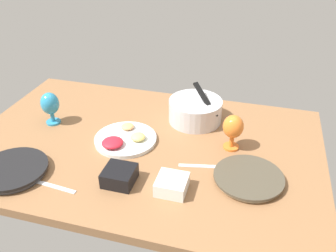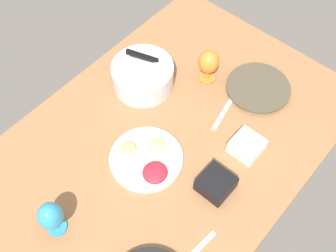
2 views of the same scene
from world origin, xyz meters
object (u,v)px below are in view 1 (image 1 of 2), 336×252
object	(u,v)px
dinner_plate_left	(13,170)
hurricane_glass_blue	(50,105)
hurricane_glass_orange	(233,128)
dinner_plate_right	(249,178)
square_bowl_black	(119,175)
mixing_bowl	(195,110)
fruit_platter	(125,139)
square_bowl_white	(172,184)

from	to	relation	value
dinner_plate_left	hurricane_glass_blue	xyz separation A→B (cm)	(-5.20, 39.29, 8.63)
dinner_plate_left	hurricane_glass_orange	size ratio (longest dim) A/B	1.70
dinner_plate_right	square_bowl_black	bearing A→B (deg)	-163.77
dinner_plate_right	mixing_bowl	world-z (taller)	mixing_bowl
hurricane_glass_blue	fruit_platter	bearing A→B (deg)	-8.87
hurricane_glass_orange	square_bowl_white	xyz separation A→B (cm)	(-18.34, -33.98, -7.37)
fruit_platter	mixing_bowl	bearing A→B (deg)	45.25
dinner_plate_right	mixing_bowl	distance (cm)	49.79
fruit_platter	square_bowl_white	size ratio (longest dim) A/B	2.49
dinner_plate_right	fruit_platter	size ratio (longest dim) A/B	0.97
hurricane_glass_orange	dinner_plate_right	bearing A→B (deg)	-65.67
fruit_platter	hurricane_glass_orange	size ratio (longest dim) A/B	1.74
dinner_plate_right	hurricane_glass_blue	size ratio (longest dim) A/B	1.68
mixing_bowl	hurricane_glass_orange	xyz separation A→B (cm)	(20.42, -18.97, 4.40)
hurricane_glass_blue	hurricane_glass_orange	size ratio (longest dim) A/B	1.00
fruit_platter	hurricane_glass_blue	distance (cm)	41.86
dinner_plate_left	mixing_bowl	distance (cm)	86.97
dinner_plate_left	fruit_platter	distance (cm)	48.28
dinner_plate_left	square_bowl_black	bearing A→B (deg)	8.62
dinner_plate_left	dinner_plate_right	distance (cm)	94.49
fruit_platter	hurricane_glass_blue	xyz separation A→B (cm)	(-40.46, 6.31, 8.71)
fruit_platter	hurricane_glass_blue	bearing A→B (deg)	171.13
dinner_plate_left	square_bowl_white	world-z (taller)	square_bowl_white
dinner_plate_right	hurricane_glass_orange	distance (cm)	24.46
square_bowl_white	square_bowl_black	size ratio (longest dim) A/B	0.97
dinner_plate_right	fruit_platter	distance (cm)	58.22
dinner_plate_left	hurricane_glass_orange	world-z (taller)	hurricane_glass_orange
mixing_bowl	hurricane_glass_orange	size ratio (longest dim) A/B	1.60
mixing_bowl	hurricane_glass_orange	bearing A→B (deg)	-42.89
fruit_platter	dinner_plate_right	bearing A→B (deg)	-12.13
square_bowl_white	square_bowl_black	distance (cm)	20.97
dinner_plate_left	hurricane_glass_blue	world-z (taller)	hurricane_glass_blue
dinner_plate_right	square_bowl_black	distance (cm)	50.69
hurricane_glass_blue	square_bowl_black	distance (cm)	59.09
dinner_plate_left	mixing_bowl	bearing A→B (deg)	44.05
fruit_platter	square_bowl_black	xyz separation A→B (cm)	(8.29, -26.38, 1.95)
dinner_plate_right	hurricane_glass_orange	xyz separation A→B (cm)	(-9.34, 20.67, 9.15)
square_bowl_black	hurricane_glass_blue	bearing A→B (deg)	146.15
hurricane_glass_blue	square_bowl_white	world-z (taller)	hurricane_glass_blue
fruit_platter	square_bowl_white	distance (cm)	38.86
dinner_plate_left	square_bowl_white	size ratio (longest dim) A/B	2.44
dinner_plate_left	fruit_platter	xyz separation A→B (cm)	(35.26, 32.98, -0.08)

